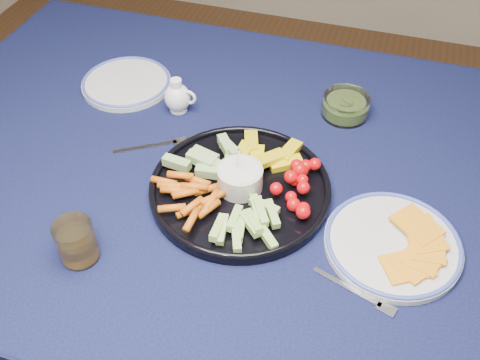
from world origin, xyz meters
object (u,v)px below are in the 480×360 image
(creamer_pitcher, at_px, (178,97))
(side_plate_extra, at_px, (126,83))
(crudite_platter, at_px, (239,185))
(juice_tumbler, at_px, (77,243))
(dining_table, at_px, (260,196))
(pickle_bowl, at_px, (345,107))
(cheese_plate, at_px, (393,242))

(creamer_pitcher, height_order, side_plate_extra, creamer_pitcher)
(crudite_platter, bearing_deg, creamer_pitcher, 135.52)
(crudite_platter, distance_m, juice_tumbler, 0.33)
(dining_table, height_order, side_plate_extra, side_plate_extra)
(pickle_bowl, bearing_deg, creamer_pitcher, -165.05)
(pickle_bowl, distance_m, juice_tumbler, 0.68)
(juice_tumbler, distance_m, side_plate_extra, 0.53)
(side_plate_extra, bearing_deg, crudite_platter, -34.94)
(crudite_platter, height_order, side_plate_extra, crudite_platter)
(creamer_pitcher, distance_m, side_plate_extra, 0.17)
(dining_table, bearing_deg, side_plate_extra, 155.50)
(cheese_plate, bearing_deg, creamer_pitcher, 153.68)
(dining_table, relative_size, pickle_bowl, 15.33)
(crudite_platter, distance_m, creamer_pitcher, 0.31)
(creamer_pitcher, height_order, juice_tumbler, creamer_pitcher)
(creamer_pitcher, height_order, pickle_bowl, creamer_pitcher)
(creamer_pitcher, xyz_separation_m, cheese_plate, (0.53, -0.26, -0.02))
(cheese_plate, bearing_deg, juice_tumbler, -160.41)
(dining_table, height_order, juice_tumbler, juice_tumbler)
(pickle_bowl, distance_m, cheese_plate, 0.39)
(dining_table, relative_size, side_plate_extra, 7.50)
(dining_table, bearing_deg, cheese_plate, -24.21)
(dining_table, distance_m, crudite_platter, 0.14)
(creamer_pitcher, height_order, cheese_plate, creamer_pitcher)
(dining_table, xyz_separation_m, pickle_bowl, (0.14, 0.23, 0.11))
(creamer_pitcher, relative_size, cheese_plate, 0.34)
(dining_table, xyz_separation_m, cheese_plate, (0.29, -0.13, 0.10))
(juice_tumbler, bearing_deg, crudite_platter, 46.67)
(crudite_platter, relative_size, juice_tumbler, 4.40)
(creamer_pitcher, distance_m, cheese_plate, 0.59)
(juice_tumbler, xyz_separation_m, side_plate_extra, (-0.15, 0.51, -0.03))
(pickle_bowl, relative_size, side_plate_extra, 0.49)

